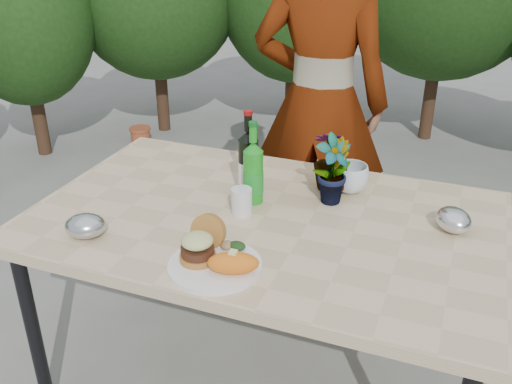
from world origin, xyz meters
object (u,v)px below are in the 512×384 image
(patio_table, at_px, (264,230))
(person, at_px, (320,103))
(wine_bottle, at_px, (248,164))
(dinner_plate, at_px, (215,266))

(patio_table, distance_m, person, 0.91)
(wine_bottle, relative_size, person, 0.18)
(dinner_plate, relative_size, person, 0.16)
(wine_bottle, distance_m, person, 0.74)
(person, bearing_deg, dinner_plate, 86.04)
(patio_table, distance_m, wine_bottle, 0.26)
(patio_table, relative_size, dinner_plate, 5.71)
(patio_table, bearing_deg, wine_bottle, 128.48)
(person, bearing_deg, patio_table, 88.18)
(wine_bottle, xyz_separation_m, person, (0.07, 0.74, 0.02))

